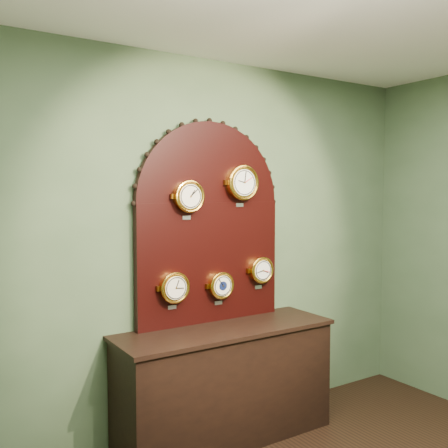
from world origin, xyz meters
TOP-DOWN VIEW (x-y plane):
  - wall_back at (0.00, 2.50)m, footprint 4.00×0.00m
  - shop_counter at (0.00, 2.23)m, footprint 1.60×0.50m
  - display_board at (0.00, 2.45)m, footprint 1.26×0.06m
  - roman_clock at (-0.22, 2.38)m, footprint 0.23×0.08m
  - arabic_clock at (0.25, 2.38)m, footprint 0.27×0.08m
  - hygrometer at (-0.34, 2.38)m, footprint 0.23×0.08m
  - barometer at (0.06, 2.38)m, footprint 0.21×0.08m
  - tide_clock at (0.43, 2.38)m, footprint 0.21×0.08m

SIDE VIEW (x-z plane):
  - shop_counter at x=0.00m, z-range 0.00..0.80m
  - barometer at x=0.06m, z-range 0.98..1.24m
  - hygrometer at x=-0.34m, z-range 1.00..1.27m
  - tide_clock at x=0.43m, z-range 1.06..1.32m
  - wall_back at x=0.00m, z-range -0.60..3.40m
  - display_board at x=0.00m, z-range 0.86..2.39m
  - roman_clock at x=-0.22m, z-range 1.64..1.92m
  - arabic_clock at x=0.25m, z-range 1.72..2.04m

